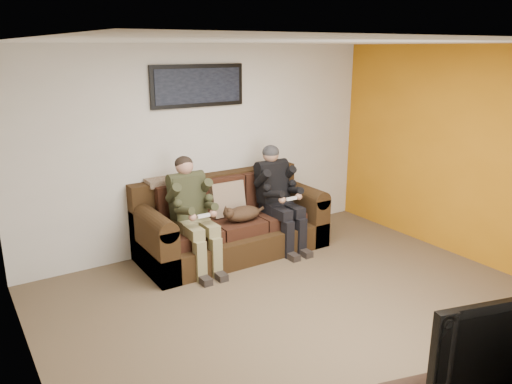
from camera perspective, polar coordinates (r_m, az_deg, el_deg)
floor at (r=5.18m, az=6.45°, el=-13.51°), size 5.00×5.00×0.00m
ceiling at (r=4.50m, az=7.53°, el=16.63°), size 5.00×5.00×0.00m
wall_back at (r=6.51m, az=-5.73°, el=5.01°), size 5.00×0.00×5.00m
wall_left at (r=3.70m, az=-24.74°, el=-5.24°), size 0.00×4.50×4.50m
wall_right at (r=6.52m, az=24.24°, el=3.66°), size 0.00×4.50×4.50m
accent_wall_right at (r=6.51m, az=24.19°, el=3.65°), size 0.00×4.50×4.50m
sofa at (r=6.45m, az=-3.05°, el=-3.64°), size 2.38×1.03×0.97m
throw_pillow at (r=6.39m, az=-3.29°, el=-0.79°), size 0.45×0.22×0.45m
throw_blanket at (r=6.23m, az=-10.27°, el=1.21°), size 0.49×0.24×0.09m
person_left at (r=5.89m, az=-7.33°, el=-1.70°), size 0.51×0.87×1.33m
person_right at (r=6.48m, az=2.49°, el=0.12°), size 0.51×0.86×1.34m
cat at (r=6.18m, az=-1.65°, el=-2.48°), size 0.66×0.26×0.24m
framed_poster at (r=6.33m, az=-6.64°, el=11.97°), size 1.25×0.05×0.52m
television at (r=3.63m, az=26.02°, el=-14.75°), size 1.19×0.46×0.68m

